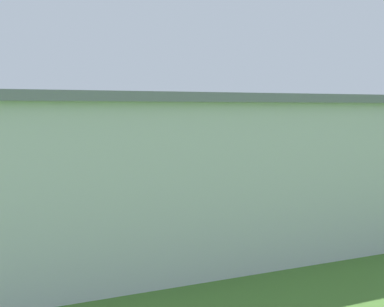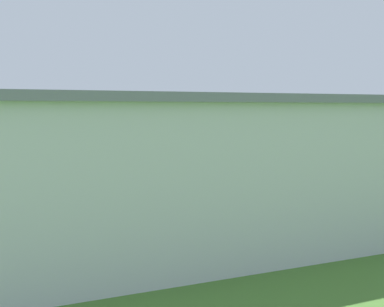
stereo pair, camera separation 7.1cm
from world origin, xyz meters
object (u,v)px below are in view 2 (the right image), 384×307
(hangar, at_px, (255,167))
(person_watching_takeoff, at_px, (239,173))
(person_crossing_taxiway, at_px, (340,174))
(biplane, at_px, (203,141))
(person_walking_on_apron, at_px, (303,171))

(hangar, distance_m, person_watching_takeoff, 20.12)
(person_watching_takeoff, relative_size, person_crossing_taxiway, 1.02)
(person_crossing_taxiway, bearing_deg, biplane, -52.50)
(hangar, xyz_separation_m, person_crossing_taxiway, (-16.92, -13.95, -2.70))
(biplane, distance_m, person_walking_on_apron, 10.29)
(person_crossing_taxiway, distance_m, person_walking_on_apron, 3.25)
(person_walking_on_apron, bearing_deg, person_watching_takeoff, -13.58)
(biplane, height_order, person_watching_takeoff, biplane)
(biplane, bearing_deg, person_watching_takeoff, 92.02)
(biplane, distance_m, person_watching_takeoff, 7.15)
(person_watching_takeoff, xyz_separation_m, person_crossing_taxiway, (-7.83, 3.79, -0.02))
(biplane, xyz_separation_m, person_watching_takeoff, (-0.24, 6.72, -2.43))
(person_crossing_taxiway, height_order, person_walking_on_apron, person_walking_on_apron)
(person_watching_takeoff, height_order, person_crossing_taxiway, person_watching_takeoff)
(hangar, bearing_deg, person_crossing_taxiway, -140.50)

